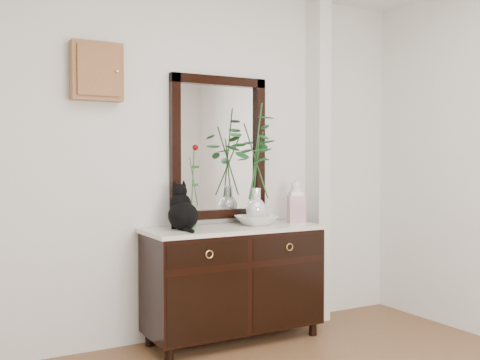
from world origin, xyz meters
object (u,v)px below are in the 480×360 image
sideboard (233,277)px  cat (183,206)px  ginger_jar (296,201)px  lotus_bowl (256,220)px

sideboard → cat: size_ratio=3.99×
ginger_jar → lotus_bowl: bearing=179.0°
sideboard → ginger_jar: ginger_jar is taller
sideboard → cat: bearing=177.3°
cat → ginger_jar: 0.97m
sideboard → ginger_jar: (0.57, 0.01, 0.55)m
cat → ginger_jar: bearing=0.4°
sideboard → cat: cat is taller
lotus_bowl → ginger_jar: size_ratio=0.86×
lotus_bowl → ginger_jar: ginger_jar is taller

